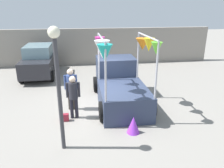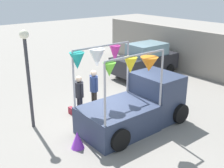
% 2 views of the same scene
% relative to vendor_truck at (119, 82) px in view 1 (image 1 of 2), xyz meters
% --- Properties ---
extents(ground_plane, '(60.00, 60.00, 0.00)m').
position_rel_vendor_truck_xyz_m(ground_plane, '(-0.92, -0.63, -0.89)').
color(ground_plane, gray).
extents(vendor_truck, '(2.49, 4.12, 3.05)m').
position_rel_vendor_truck_xyz_m(vendor_truck, '(0.00, 0.00, 0.00)').
color(vendor_truck, '#2D3851').
rests_on(vendor_truck, ground).
extents(parked_car, '(1.88, 4.00, 1.88)m').
position_rel_vendor_truck_xyz_m(parked_car, '(-4.14, 4.54, 0.06)').
color(parked_car, '#26262B').
rests_on(parked_car, ground).
extents(person_customer, '(0.53, 0.34, 1.69)m').
position_rel_vendor_truck_xyz_m(person_customer, '(-1.98, -1.33, 0.13)').
color(person_customer, black).
rests_on(person_customer, ground).
extents(person_vendor, '(0.53, 0.34, 1.75)m').
position_rel_vendor_truck_xyz_m(person_vendor, '(-2.09, -0.54, 0.18)').
color(person_vendor, '#2D2823').
rests_on(person_vendor, ground).
extents(handbag, '(0.28, 0.16, 0.28)m').
position_rel_vendor_truck_xyz_m(handbag, '(-2.33, -1.53, -0.75)').
color(handbag, maroon).
rests_on(handbag, ground).
extents(street_lamp, '(0.32, 0.32, 3.63)m').
position_rel_vendor_truck_xyz_m(street_lamp, '(-2.29, -3.22, 1.51)').
color(street_lamp, '#333338').
rests_on(street_lamp, ground).
extents(brick_boundary_wall, '(18.00, 0.36, 2.60)m').
position_rel_vendor_truck_xyz_m(brick_boundary_wall, '(-0.92, 6.92, 0.41)').
color(brick_boundary_wall, gray).
rests_on(brick_boundary_wall, ground).
extents(folded_kite_bundle_violet, '(0.55, 0.55, 0.60)m').
position_rel_vendor_truck_xyz_m(folded_kite_bundle_violet, '(0.01, -2.70, -0.59)').
color(folded_kite_bundle_violet, purple).
rests_on(folded_kite_bundle_violet, ground).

